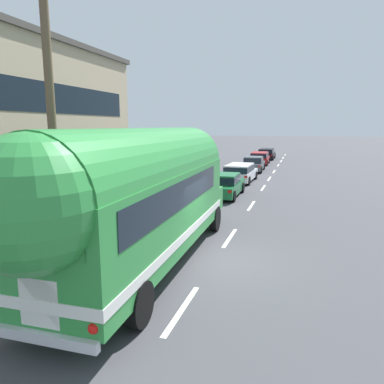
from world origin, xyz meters
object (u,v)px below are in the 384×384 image
at_px(utility_pole, 52,117).
at_px(car_fifth, 267,153).
at_px(car_second, 240,172).
at_px(painted_bus, 140,194).
at_px(car_lead, 224,184).
at_px(car_third, 254,163).
at_px(car_fourth, 260,157).

relative_size(utility_pole, car_fifth, 1.85).
height_order(car_second, car_fifth, same).
distance_m(utility_pole, painted_bus, 3.24).
distance_m(car_lead, car_second, 5.90).
bearing_deg(car_third, car_fourth, 91.21).
xyz_separation_m(car_second, car_fifth, (0.04, 19.84, 0.01)).
distance_m(car_second, car_third, 6.99).
bearing_deg(car_lead, utility_pole, -100.38).
bearing_deg(car_lead, car_fourth, 90.14).
distance_m(utility_pole, car_third, 25.61).
relative_size(car_second, car_third, 1.04).
bearing_deg(car_second, car_lead, -89.98).
xyz_separation_m(car_third, car_fourth, (-0.13, 6.17, 0.06)).
height_order(utility_pole, car_second, utility_pole).
bearing_deg(car_lead, car_second, 90.02).
height_order(utility_pole, car_lead, utility_pole).
relative_size(car_second, car_fourth, 1.03).
relative_size(car_third, car_fourth, 0.99).
xyz_separation_m(car_third, car_fifth, (-0.05, 12.86, 0.06)).
distance_m(utility_pole, car_fifth, 38.34).
height_order(car_lead, car_fourth, same).
bearing_deg(painted_bus, car_third, 90.13).
distance_m(car_lead, car_fifth, 25.74).
bearing_deg(car_third, car_fifth, 90.21).
bearing_deg(car_fifth, car_lead, -90.08).
xyz_separation_m(painted_bus, car_second, (-0.14, 17.78, -1.51)).
relative_size(car_lead, car_third, 0.99).
height_order(painted_bus, car_fifth, painted_bus).
xyz_separation_m(utility_pole, car_second, (2.26, 18.25, -3.64)).
height_order(painted_bus, car_fourth, painted_bus).
relative_size(utility_pole, car_fourth, 1.89).
distance_m(car_lead, car_fourth, 19.05).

